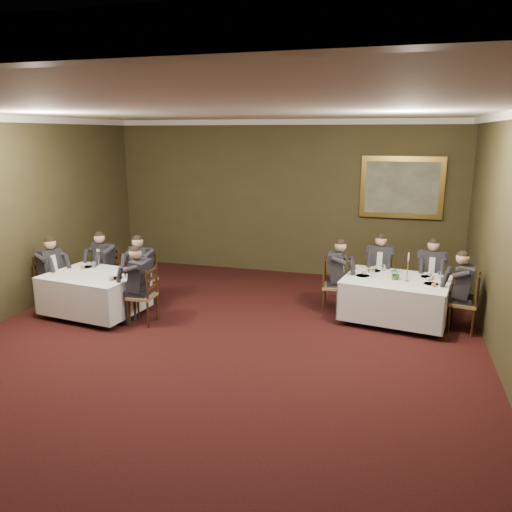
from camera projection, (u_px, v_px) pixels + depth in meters
The scene contains 27 objects.
ground at pixel (205, 361), 7.19m from camera, with size 10.00×10.00×0.00m, color black.
ceiling at pixel (198, 109), 6.36m from camera, with size 8.00×10.00×0.10m, color silver.
back_wall at pixel (283, 198), 11.45m from camera, with size 8.00×0.10×3.50m, color #38331C.
crown_molding at pixel (198, 114), 6.37m from camera, with size 8.00×10.00×0.12m.
table_main at pixel (395, 296), 8.65m from camera, with size 1.94×1.60×0.67m.
table_second at pixel (95, 291), 8.94m from camera, with size 1.80×1.46×0.67m.
chair_main_backleft at pixel (378, 288), 9.67m from camera, with size 0.46×0.44×1.00m.
diner_main_backleft at pixel (379, 277), 9.61m from camera, with size 0.44×0.50×1.35m.
chair_main_backright at pixel (429, 294), 9.28m from camera, with size 0.46×0.44×1.00m.
diner_main_backright at pixel (430, 283), 9.22m from camera, with size 0.43×0.50×1.35m.
chair_main_endleft at pixel (333, 297), 9.14m from camera, with size 0.45×0.47×1.00m.
diner_main_endleft at pixel (334, 285), 9.09m from camera, with size 0.51×0.44×1.35m.
chair_main_endright at pixel (463, 315), 8.23m from camera, with size 0.50×0.51×1.00m.
diner_main_endright at pixel (464, 302), 8.18m from camera, with size 0.55×0.49×1.35m.
chair_sec_backleft at pixel (107, 284), 9.90m from camera, with size 0.56×0.55×1.00m.
diner_sec_backleft at pixel (106, 273), 9.84m from camera, with size 0.55×0.59×1.35m.
chair_sec_backright at pixel (144, 289), 9.56m from camera, with size 0.53×0.51×1.00m.
diner_sec_backright at pixel (143, 278), 9.50m from camera, with size 0.50×0.56×1.35m.
chair_sec_endright at pixel (143, 307), 8.58m from camera, with size 0.45×0.46×1.00m.
diner_sec_endright at pixel (142, 295), 8.53m from camera, with size 0.50×0.44×1.35m.
chair_sec_endleft at pixel (52, 292), 9.38m from camera, with size 0.52×0.53×1.00m.
diner_sec_endleft at pixel (51, 281), 9.32m from camera, with size 0.57×0.51×1.35m.
centerpiece at pixel (396, 273), 8.51m from camera, with size 0.21×0.18×0.23m, color #2D5926.
candlestick at pixel (408, 270), 8.40m from camera, with size 0.07×0.07×0.51m.
place_setting_table_main at pixel (377, 269), 9.09m from camera, with size 0.33×0.31×0.14m.
place_setting_table_second at pixel (91, 265), 9.35m from camera, with size 0.33×0.31×0.14m.
painting at pixel (402, 187), 10.62m from camera, with size 1.72×0.09×1.31m.
Camera 1 is at (2.51, -6.17, 3.20)m, focal length 35.00 mm.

